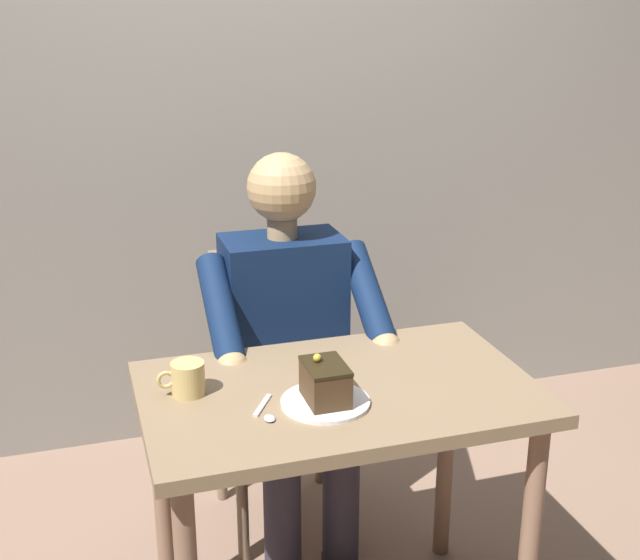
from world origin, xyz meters
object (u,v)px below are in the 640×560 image
at_px(dessert_spoon, 266,412).
at_px(cake_slice, 325,382).
at_px(coffee_cup, 187,378).
at_px(chair, 277,375).
at_px(seated_person, 290,353).
at_px(dining_table, 338,427).

bearing_deg(dessert_spoon, cake_slice, -177.48).
bearing_deg(coffee_cup, chair, -122.94).
height_order(coffee_cup, dessert_spoon, coffee_cup).
xyz_separation_m(chair, seated_person, (0.00, 0.17, 0.15)).
bearing_deg(seated_person, dining_table, 90.00).
height_order(dining_table, coffee_cup, coffee_cup).
relative_size(dining_table, cake_slice, 7.29).
relative_size(dining_table, coffee_cup, 8.32).
xyz_separation_m(seated_person, coffee_cup, (0.36, 0.39, 0.15)).
relative_size(dining_table, dessert_spoon, 7.07).
bearing_deg(dessert_spoon, dining_table, -158.04).
height_order(dining_table, chair, chair).
xyz_separation_m(cake_slice, coffee_cup, (0.30, -0.15, -0.01)).
xyz_separation_m(chair, cake_slice, (0.06, 0.71, 0.32)).
distance_m(seated_person, cake_slice, 0.56).
relative_size(chair, seated_person, 0.72).
xyz_separation_m(dining_table, chair, (0.00, -0.63, -0.14)).
height_order(cake_slice, dessert_spoon, cake_slice).
distance_m(chair, dessert_spoon, 0.79).
relative_size(coffee_cup, dessert_spoon, 0.85).
bearing_deg(chair, coffee_cup, 57.06).
xyz_separation_m(chair, dessert_spoon, (0.21, 0.72, 0.26)).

